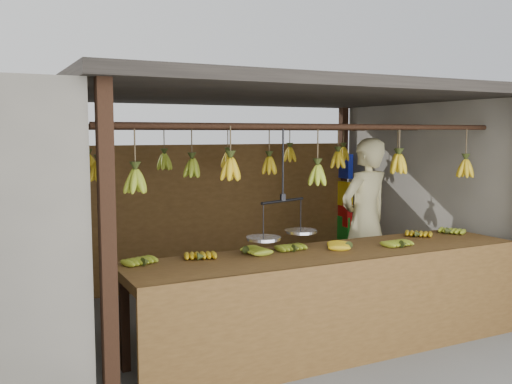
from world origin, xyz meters
TOP-DOWN VIEW (x-y plane):
  - ground at (0.00, 0.00)m, footprint 80.00×80.00m
  - stall at (0.00, 0.33)m, footprint 4.30×3.30m
  - neighbor_right at (3.60, 0.00)m, footprint 3.00×3.00m
  - counter at (0.04, -1.23)m, footprint 3.72×0.85m
  - hanging_bananas at (0.00, 0.01)m, footprint 3.64×2.21m
  - balance_scale at (-0.40, -1.00)m, footprint 0.74×0.44m
  - vendor at (1.25, -0.00)m, footprint 0.76×0.57m
  - bag_bundles at (1.94, 1.35)m, footprint 0.08×0.26m

SIDE VIEW (x-z plane):
  - ground at x=0.00m, z-range 0.00..0.00m
  - counter at x=0.04m, z-range 0.23..1.19m
  - vendor at x=1.25m, z-range 0.00..1.89m
  - bag_bundles at x=1.94m, z-range 0.38..1.60m
  - balance_scale at x=-0.40m, z-range 0.64..1.59m
  - neighbor_right at x=3.60m, z-range 0.00..2.30m
  - hanging_bananas at x=0.00m, z-range 1.43..1.81m
  - stall at x=0.00m, z-range 0.77..3.17m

